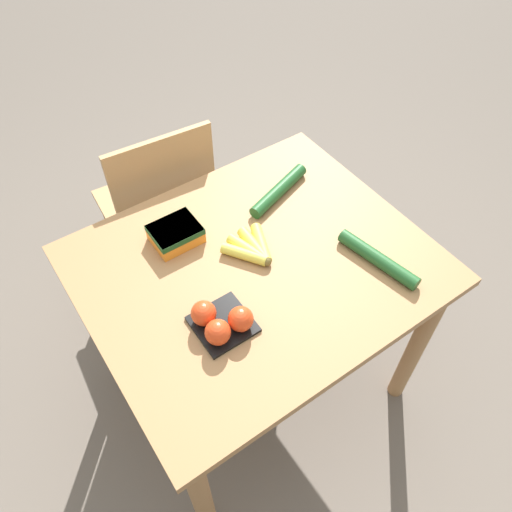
% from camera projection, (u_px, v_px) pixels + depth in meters
% --- Properties ---
extents(ground_plane, '(12.00, 12.00, 0.00)m').
position_uv_depth(ground_plane, '(256.00, 379.00, 2.08)').
color(ground_plane, '#665B51').
extents(dining_table, '(1.01, 0.85, 0.78)m').
position_uv_depth(dining_table, '(256.00, 288.00, 1.58)').
color(dining_table, '#9E7044').
rests_on(dining_table, ground_plane).
extents(chair, '(0.45, 0.43, 0.92)m').
position_uv_depth(chair, '(161.00, 210.00, 2.03)').
color(chair, tan).
rests_on(chair, ground_plane).
extents(banana_bunch, '(0.16, 0.16, 0.03)m').
position_uv_depth(banana_bunch, '(252.00, 249.00, 1.49)').
color(banana_bunch, brown).
rests_on(banana_bunch, dining_table).
extents(tomato_pack, '(0.15, 0.15, 0.08)m').
position_uv_depth(tomato_pack, '(221.00, 322.00, 1.31)').
color(tomato_pack, black).
rests_on(tomato_pack, dining_table).
extents(carrot_bag, '(0.14, 0.12, 0.06)m').
position_uv_depth(carrot_bag, '(175.00, 233.00, 1.51)').
color(carrot_bag, orange).
rests_on(carrot_bag, dining_table).
extents(cucumber_near, '(0.09, 0.27, 0.04)m').
position_uv_depth(cucumber_near, '(378.00, 259.00, 1.46)').
color(cucumber_near, '#1E5123').
rests_on(cucumber_near, dining_table).
extents(cucumber_far, '(0.27, 0.12, 0.04)m').
position_uv_depth(cucumber_far, '(279.00, 190.00, 1.65)').
color(cucumber_far, '#1E5123').
rests_on(cucumber_far, dining_table).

